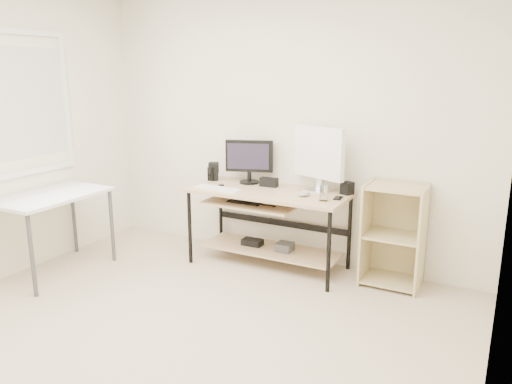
{
  "coord_description": "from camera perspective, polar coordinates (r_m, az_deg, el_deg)",
  "views": [
    {
      "loc": [
        2.02,
        -2.4,
        1.85
      ],
      "look_at": [
        0.05,
        1.3,
        0.82
      ],
      "focal_mm": 35.0,
      "sensor_mm": 36.0,
      "label": 1
    }
  ],
  "objects": [
    {
      "name": "room",
      "position": [
        3.3,
        -13.32,
        4.13
      ],
      "size": [
        4.01,
        4.01,
        2.62
      ],
      "color": "beige",
      "rests_on": "ground"
    },
    {
      "name": "desk",
      "position": [
        4.73,
        1.18,
        -2.27
      ],
      "size": [
        1.5,
        0.65,
        0.75
      ],
      "color": "tan",
      "rests_on": "ground"
    },
    {
      "name": "side_table",
      "position": [
        4.91,
        -22.29,
        -1.15
      ],
      "size": [
        0.6,
        1.0,
        0.75
      ],
      "color": "white",
      "rests_on": "ground"
    },
    {
      "name": "shelf_unit",
      "position": [
        4.53,
        15.55,
        -4.67
      ],
      "size": [
        0.5,
        0.4,
        0.9
      ],
      "color": "#CEBC81",
      "rests_on": "ground"
    },
    {
      "name": "black_monitor",
      "position": [
        4.92,
        -0.78,
        3.82
      ],
      "size": [
        0.46,
        0.2,
        0.43
      ],
      "rotation": [
        0.0,
        0.0,
        0.34
      ],
      "color": "black",
      "rests_on": "desk"
    },
    {
      "name": "white_imac",
      "position": [
        4.6,
        7.18,
        4.28
      ],
      "size": [
        0.54,
        0.25,
        0.6
      ],
      "rotation": [
        0.0,
        0.0,
        -0.37
      ],
      "color": "silver",
      "rests_on": "desk"
    },
    {
      "name": "keyboard",
      "position": [
        4.72,
        -4.33,
        0.4
      ],
      "size": [
        0.47,
        0.16,
        0.02
      ],
      "primitive_type": "cube",
      "rotation": [
        0.0,
        0.0,
        -0.06
      ],
      "color": "white",
      "rests_on": "desk"
    },
    {
      "name": "mouse",
      "position": [
        4.47,
        5.53,
        -0.21
      ],
      "size": [
        0.12,
        0.15,
        0.04
      ],
      "primitive_type": "ellipsoid",
      "rotation": [
        0.0,
        0.0,
        -0.39
      ],
      "color": "#A8A8AD",
      "rests_on": "desk"
    },
    {
      "name": "center_speaker",
      "position": [
        4.81,
        1.49,
        1.12
      ],
      "size": [
        0.18,
        0.08,
        0.09
      ],
      "primitive_type": "cube",
      "rotation": [
        0.0,
        0.0,
        0.05
      ],
      "color": "black",
      "rests_on": "desk"
    },
    {
      "name": "speaker_left",
      "position": [
        5.1,
        -4.86,
        2.41
      ],
      "size": [
        0.12,
        0.12,
        0.18
      ],
      "rotation": [
        0.0,
        0.0,
        0.37
      ],
      "color": "black",
      "rests_on": "desk"
    },
    {
      "name": "speaker_right",
      "position": [
        4.59,
        10.38,
        0.43
      ],
      "size": [
        0.13,
        0.13,
        0.11
      ],
      "primitive_type": "cube",
      "rotation": [
        0.0,
        0.0,
        -0.43
      ],
      "color": "black",
      "rests_on": "desk"
    },
    {
      "name": "audio_controller",
      "position": [
        5.09,
        -5.12,
        2.07
      ],
      "size": [
        0.07,
        0.05,
        0.14
      ],
      "primitive_type": "cube",
      "rotation": [
        0.0,
        0.0,
        -0.05
      ],
      "color": "black",
      "rests_on": "desk"
    },
    {
      "name": "volume_puck",
      "position": [
        4.83,
        -4.01,
        0.75
      ],
      "size": [
        0.07,
        0.07,
        0.02
      ],
      "primitive_type": "cylinder",
      "rotation": [
        0.0,
        0.0,
        -0.37
      ],
      "color": "black",
      "rests_on": "desk"
    },
    {
      "name": "smartphone",
      "position": [
        4.43,
        9.38,
        -0.7
      ],
      "size": [
        0.08,
        0.13,
        0.01
      ],
      "primitive_type": "cube",
      "rotation": [
        0.0,
        0.0,
        0.09
      ],
      "color": "black",
      "rests_on": "desk"
    },
    {
      "name": "coaster",
      "position": [
        4.33,
        7.72,
        -1.0
      ],
      "size": [
        0.12,
        0.12,
        0.01
      ],
      "primitive_type": "cylinder",
      "rotation": [
        0.0,
        0.0,
        -0.4
      ],
      "color": "#AC834E",
      "rests_on": "desk"
    },
    {
      "name": "drinking_glass",
      "position": [
        4.31,
        7.75,
        -0.08
      ],
      "size": [
        0.09,
        0.09,
        0.14
      ],
      "primitive_type": "cylinder",
      "rotation": [
        0.0,
        0.0,
        -0.4
      ],
      "color": "white",
      "rests_on": "coaster"
    }
  ]
}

